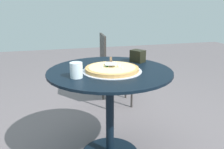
% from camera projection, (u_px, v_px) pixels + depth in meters
% --- Properties ---
extents(patio_table, '(0.92, 0.92, 0.73)m').
position_uv_depth(patio_table, '(110.00, 93.00, 1.78)').
color(patio_table, black).
rests_on(patio_table, ground).
extents(pizza_on_tray, '(0.43, 0.43, 0.05)m').
position_uv_depth(pizza_on_tray, '(112.00, 69.00, 1.69)').
color(pizza_on_tray, silver).
rests_on(pizza_on_tray, patio_table).
extents(pizza_server, '(0.10, 0.22, 0.02)m').
position_uv_depth(pizza_server, '(111.00, 61.00, 1.76)').
color(pizza_server, silver).
rests_on(pizza_server, pizza_on_tray).
extents(drinking_cup, '(0.08, 0.08, 0.10)m').
position_uv_depth(drinking_cup, '(76.00, 70.00, 1.53)').
color(drinking_cup, white).
rests_on(drinking_cup, patio_table).
extents(napkin_dispenser, '(0.13, 0.14, 0.10)m').
position_uv_depth(napkin_dispenser, '(138.00, 56.00, 1.95)').
color(napkin_dispenser, black).
rests_on(napkin_dispenser, patio_table).
extents(patio_chair_near, '(0.40, 0.40, 0.87)m').
position_uv_depth(patio_chair_near, '(111.00, 64.00, 2.80)').
color(patio_chair_near, '#312D2A').
rests_on(patio_chair_near, ground).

